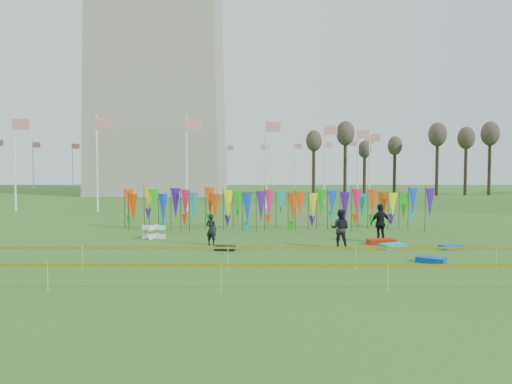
{
  "coord_description": "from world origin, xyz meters",
  "views": [
    {
      "loc": [
        -0.76,
        -20.99,
        3.81
      ],
      "look_at": [
        -0.86,
        6.0,
        2.39
      ],
      "focal_mm": 35.0,
      "sensor_mm": 36.0,
      "label": 1
    }
  ],
  "objects_px": {
    "kite_bag_black": "(225,248)",
    "kite_bag_teal": "(451,247)",
    "person_left": "(211,230)",
    "kite_bag_blue": "(431,260)",
    "person_mid": "(340,229)",
    "kite_bag_turquoise": "(393,246)",
    "box_kite": "(154,232)",
    "kite_bag_red": "(381,242)",
    "person_right": "(381,223)"
  },
  "relations": [
    {
      "from": "person_left",
      "to": "kite_bag_red",
      "type": "xyz_separation_m",
      "value": [
        8.26,
        0.38,
        -0.63
      ]
    },
    {
      "from": "box_kite",
      "to": "kite_bag_black",
      "type": "distance_m",
      "value": 5.32
    },
    {
      "from": "box_kite",
      "to": "kite_bag_turquoise",
      "type": "bearing_deg",
      "value": -14.7
    },
    {
      "from": "kite_bag_turquoise",
      "to": "box_kite",
      "type": "bearing_deg",
      "value": 165.3
    },
    {
      "from": "box_kite",
      "to": "kite_bag_blue",
      "type": "height_order",
      "value": "box_kite"
    },
    {
      "from": "kite_bag_turquoise",
      "to": "kite_bag_red",
      "type": "xyz_separation_m",
      "value": [
        -0.18,
        1.34,
        0.0
      ]
    },
    {
      "from": "person_left",
      "to": "person_right",
      "type": "relative_size",
      "value": 0.79
    },
    {
      "from": "box_kite",
      "to": "kite_bag_teal",
      "type": "bearing_deg",
      "value": -12.49
    },
    {
      "from": "person_left",
      "to": "kite_bag_black",
      "type": "distance_m",
      "value": 1.76
    },
    {
      "from": "person_mid",
      "to": "kite_bag_turquoise",
      "type": "xyz_separation_m",
      "value": [
        2.39,
        -0.15,
        -0.79
      ]
    },
    {
      "from": "person_right",
      "to": "kite_bag_turquoise",
      "type": "bearing_deg",
      "value": 74.39
    },
    {
      "from": "kite_bag_black",
      "to": "person_mid",
      "type": "bearing_deg",
      "value": 6.88
    },
    {
      "from": "person_right",
      "to": "person_mid",
      "type": "bearing_deg",
      "value": 17.73
    },
    {
      "from": "kite_bag_blue",
      "to": "kite_bag_black",
      "type": "bearing_deg",
      "value": 160.82
    },
    {
      "from": "kite_bag_blue",
      "to": "kite_bag_teal",
      "type": "xyz_separation_m",
      "value": [
        2.04,
        3.26,
        -0.01
      ]
    },
    {
      "from": "kite_bag_black",
      "to": "kite_bag_blue",
      "type": "bearing_deg",
      "value": -19.18
    },
    {
      "from": "person_right",
      "to": "kite_bag_red",
      "type": "height_order",
      "value": "person_right"
    },
    {
      "from": "kite_bag_black",
      "to": "kite_bag_teal",
      "type": "xyz_separation_m",
      "value": [
        10.33,
        0.38,
        0.0
      ]
    },
    {
      "from": "kite_bag_blue",
      "to": "kite_bag_teal",
      "type": "distance_m",
      "value": 3.85
    },
    {
      "from": "box_kite",
      "to": "kite_bag_blue",
      "type": "xyz_separation_m",
      "value": [
        12.24,
        -6.43,
        -0.25
      ]
    },
    {
      "from": "kite_bag_blue",
      "to": "kite_bag_black",
      "type": "relative_size",
      "value": 1.22
    },
    {
      "from": "box_kite",
      "to": "person_right",
      "type": "relative_size",
      "value": 0.38
    },
    {
      "from": "person_left",
      "to": "kite_bag_red",
      "type": "bearing_deg",
      "value": -154.58
    },
    {
      "from": "kite_bag_turquoise",
      "to": "person_right",
      "type": "bearing_deg",
      "value": 93.39
    },
    {
      "from": "person_right",
      "to": "kite_bag_blue",
      "type": "distance_m",
      "value": 5.34
    },
    {
      "from": "person_mid",
      "to": "kite_bag_teal",
      "type": "relative_size",
      "value": 1.67
    },
    {
      "from": "person_left",
      "to": "kite_bag_black",
      "type": "bearing_deg",
      "value": 140.33
    },
    {
      "from": "kite_bag_turquoise",
      "to": "kite_bag_teal",
      "type": "relative_size",
      "value": 1.1
    },
    {
      "from": "box_kite",
      "to": "kite_bag_black",
      "type": "xyz_separation_m",
      "value": [
        3.96,
        -3.55,
        -0.26
      ]
    },
    {
      "from": "kite_bag_turquoise",
      "to": "kite_bag_blue",
      "type": "height_order",
      "value": "kite_bag_turquoise"
    },
    {
      "from": "person_left",
      "to": "kite_bag_blue",
      "type": "distance_m",
      "value": 10.04
    },
    {
      "from": "kite_bag_turquoise",
      "to": "kite_bag_blue",
      "type": "distance_m",
      "value": 3.43
    },
    {
      "from": "kite_bag_red",
      "to": "kite_bag_teal",
      "type": "height_order",
      "value": "kite_bag_red"
    },
    {
      "from": "person_mid",
      "to": "kite_bag_black",
      "type": "xyz_separation_m",
      "value": [
        -5.29,
        -0.64,
        -0.8
      ]
    },
    {
      "from": "person_right",
      "to": "kite_bag_teal",
      "type": "distance_m",
      "value": 3.48
    },
    {
      "from": "kite_bag_turquoise",
      "to": "kite_bag_teal",
      "type": "distance_m",
      "value": 2.64
    },
    {
      "from": "kite_bag_red",
      "to": "person_left",
      "type": "bearing_deg",
      "value": -177.34
    },
    {
      "from": "kite_bag_blue",
      "to": "kite_bag_turquoise",
      "type": "bearing_deg",
      "value": 100.04
    },
    {
      "from": "box_kite",
      "to": "kite_bag_teal",
      "type": "relative_size",
      "value": 0.67
    },
    {
      "from": "person_left",
      "to": "kite_bag_red",
      "type": "distance_m",
      "value": 8.29
    },
    {
      "from": "box_kite",
      "to": "person_left",
      "type": "height_order",
      "value": "person_left"
    },
    {
      "from": "box_kite",
      "to": "kite_bag_blue",
      "type": "relative_size",
      "value": 0.68
    },
    {
      "from": "person_mid",
      "to": "kite_bag_teal",
      "type": "distance_m",
      "value": 5.1
    },
    {
      "from": "kite_bag_black",
      "to": "kite_bag_teal",
      "type": "bearing_deg",
      "value": 2.12
    },
    {
      "from": "kite_bag_black",
      "to": "kite_bag_teal",
      "type": "height_order",
      "value": "kite_bag_teal"
    },
    {
      "from": "kite_bag_blue",
      "to": "kite_bag_red",
      "type": "height_order",
      "value": "kite_bag_red"
    },
    {
      "from": "box_kite",
      "to": "kite_bag_teal",
      "type": "distance_m",
      "value": 14.63
    },
    {
      "from": "kite_bag_teal",
      "to": "kite_bag_blue",
      "type": "bearing_deg",
      "value": -122.07
    },
    {
      "from": "person_left",
      "to": "kite_bag_blue",
      "type": "xyz_separation_m",
      "value": [
        9.04,
        -4.33,
        -0.64
      ]
    },
    {
      "from": "person_right",
      "to": "kite_bag_blue",
      "type": "bearing_deg",
      "value": 78.71
    }
  ]
}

